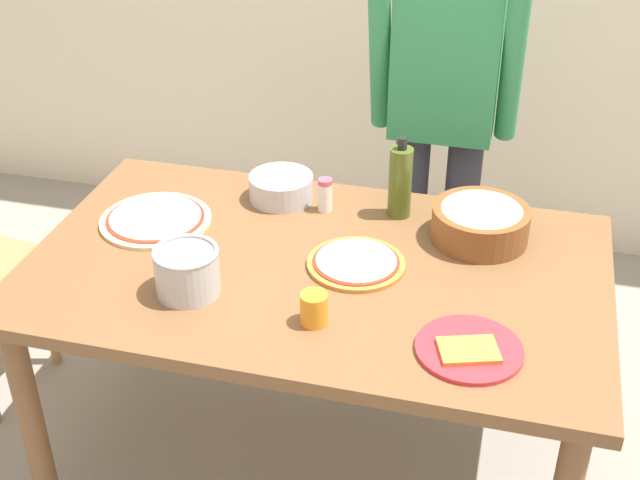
# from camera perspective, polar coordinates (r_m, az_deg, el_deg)

# --- Properties ---
(ground) EXTENTS (8.00, 8.00, 0.00)m
(ground) POSITION_cam_1_polar(r_m,az_deg,el_deg) (2.85, -0.26, -14.51)
(ground) COLOR gray
(dining_table) EXTENTS (1.60, 0.96, 0.76)m
(dining_table) POSITION_cam_1_polar(r_m,az_deg,el_deg) (2.41, -0.30, -3.45)
(dining_table) COLOR brown
(dining_table) RESTS_ON ground
(person_cook) EXTENTS (0.49, 0.25, 1.62)m
(person_cook) POSITION_cam_1_polar(r_m,az_deg,el_deg) (2.90, 8.20, 8.68)
(person_cook) COLOR #2D2D38
(person_cook) RESTS_ON ground
(pizza_raw_on_board) EXTENTS (0.33, 0.33, 0.02)m
(pizza_raw_on_board) POSITION_cam_1_polar(r_m,az_deg,el_deg) (2.60, -10.93, 1.37)
(pizza_raw_on_board) COLOR beige
(pizza_raw_on_board) RESTS_ON dining_table
(pizza_cooked_on_tray) EXTENTS (0.27, 0.27, 0.02)m
(pizza_cooked_on_tray) POSITION_cam_1_polar(r_m,az_deg,el_deg) (2.35, 2.43, -1.53)
(pizza_cooked_on_tray) COLOR #C67A33
(pizza_cooked_on_tray) RESTS_ON dining_table
(plate_with_slice) EXTENTS (0.26, 0.26, 0.02)m
(plate_with_slice) POSITION_cam_1_polar(r_m,az_deg,el_deg) (2.08, 9.92, -7.20)
(plate_with_slice) COLOR red
(plate_with_slice) RESTS_ON dining_table
(popcorn_bowl) EXTENTS (0.28, 0.28, 0.11)m
(popcorn_bowl) POSITION_cam_1_polar(r_m,az_deg,el_deg) (2.49, 10.67, 1.29)
(popcorn_bowl) COLOR brown
(popcorn_bowl) RESTS_ON dining_table
(mixing_bowl_steel) EXTENTS (0.20, 0.20, 0.08)m
(mixing_bowl_steel) POSITION_cam_1_polar(r_m,az_deg,el_deg) (2.67, -2.61, 3.53)
(mixing_bowl_steel) COLOR #B7B7BC
(mixing_bowl_steel) RESTS_ON dining_table
(olive_oil_bottle) EXTENTS (0.07, 0.07, 0.26)m
(olive_oil_bottle) POSITION_cam_1_polar(r_m,az_deg,el_deg) (2.55, 5.38, 3.91)
(olive_oil_bottle) COLOR #47561E
(olive_oil_bottle) RESTS_ON dining_table
(steel_pot) EXTENTS (0.17, 0.17, 0.13)m
(steel_pot) POSITION_cam_1_polar(r_m,az_deg,el_deg) (2.24, -8.87, -2.03)
(steel_pot) COLOR #B7B7BC
(steel_pot) RESTS_ON dining_table
(cup_orange) EXTENTS (0.07, 0.07, 0.08)m
(cup_orange) POSITION_cam_1_polar(r_m,az_deg,el_deg) (2.12, -0.40, -4.61)
(cup_orange) COLOR orange
(cup_orange) RESTS_ON dining_table
(salt_shaker) EXTENTS (0.04, 0.04, 0.11)m
(salt_shaker) POSITION_cam_1_polar(r_m,az_deg,el_deg) (2.60, 0.34, 3.04)
(salt_shaker) COLOR white
(salt_shaker) RESTS_ON dining_table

